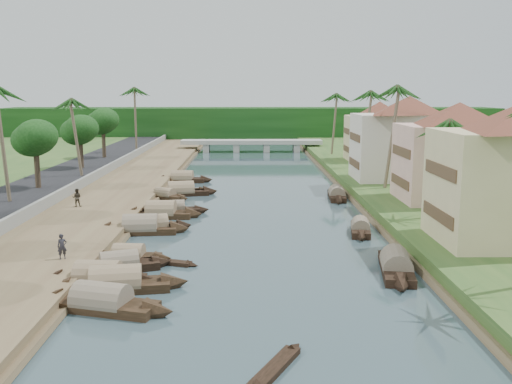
{
  "coord_description": "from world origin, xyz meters",
  "views": [
    {
      "loc": [
        -0.67,
        -41.84,
        11.92
      ],
      "look_at": [
        0.11,
        14.33,
        2.0
      ],
      "focal_mm": 40.0,
      "sensor_mm": 36.0,
      "label": 1
    }
  ],
  "objects_px": {
    "bridge": "(251,143)",
    "sampan_0": "(102,303)",
    "person_near": "(62,247)",
    "sampan_1": "(98,279)"
  },
  "relations": [
    {
      "from": "person_near",
      "to": "sampan_0",
      "type": "bearing_deg",
      "value": -81.27
    },
    {
      "from": "bridge",
      "to": "person_near",
      "type": "relative_size",
      "value": 16.29
    },
    {
      "from": "bridge",
      "to": "person_near",
      "type": "height_order",
      "value": "person_near"
    },
    {
      "from": "bridge",
      "to": "sampan_0",
      "type": "xyz_separation_m",
      "value": [
        -8.78,
        -83.85,
        -1.3
      ]
    },
    {
      "from": "bridge",
      "to": "sampan_1",
      "type": "distance_m",
      "value": 80.43
    },
    {
      "from": "sampan_1",
      "to": "sampan_0",
      "type": "bearing_deg",
      "value": -69.62
    },
    {
      "from": "bridge",
      "to": "sampan_0",
      "type": "distance_m",
      "value": 84.32
    },
    {
      "from": "sampan_0",
      "to": "person_near",
      "type": "relative_size",
      "value": 5.22
    },
    {
      "from": "sampan_1",
      "to": "person_near",
      "type": "relative_size",
      "value": 4.71
    },
    {
      "from": "sampan_1",
      "to": "person_near",
      "type": "xyz_separation_m",
      "value": [
        -3.18,
        3.16,
        1.24
      ]
    }
  ]
}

